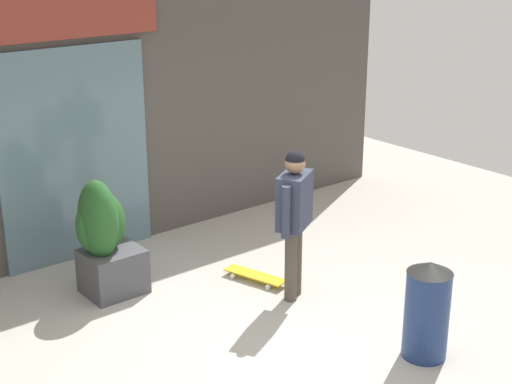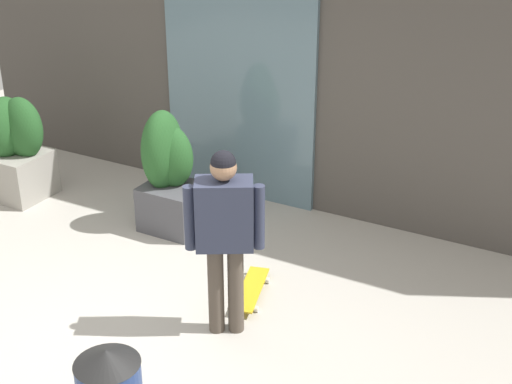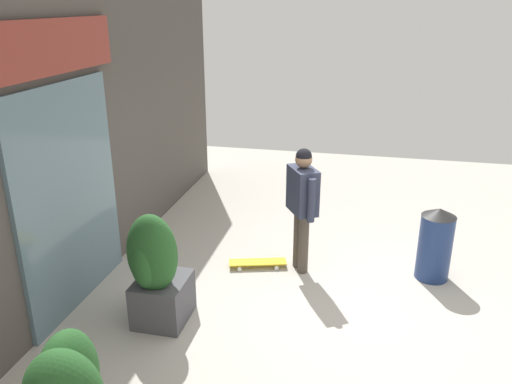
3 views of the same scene
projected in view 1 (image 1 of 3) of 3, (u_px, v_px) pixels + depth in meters
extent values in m
plane|color=#B2ADA3|center=(276.00, 334.00, 7.26)|extent=(12.00, 12.00, 0.00)
cube|color=#4C4742|center=(111.00, 101.00, 8.87)|extent=(8.43, 0.25, 3.50)
cube|color=slate|center=(75.00, 156.00, 8.60)|extent=(1.82, 0.06, 2.46)
cube|color=maroon|center=(75.00, 13.00, 8.14)|extent=(2.00, 0.05, 0.53)
cylinder|color=#4C4238|center=(291.00, 265.00, 7.80)|extent=(0.13, 0.13, 0.79)
cylinder|color=#4C4238|center=(296.00, 259.00, 7.94)|extent=(0.13, 0.13, 0.79)
cube|color=#2D3347|center=(294.00, 200.00, 7.65)|extent=(0.52, 0.45, 0.56)
cylinder|color=#2D3347|center=(286.00, 212.00, 7.42)|extent=(0.09, 0.09, 0.53)
cylinder|color=#2D3347|center=(302.00, 195.00, 7.90)|extent=(0.09, 0.09, 0.53)
sphere|color=#997051|center=(295.00, 163.00, 7.52)|extent=(0.21, 0.21, 0.21)
sphere|color=black|center=(295.00, 160.00, 7.51)|extent=(0.19, 0.19, 0.19)
cube|color=gold|center=(255.00, 275.00, 8.34)|extent=(0.38, 0.76, 0.02)
cylinder|color=silver|center=(232.00, 276.00, 8.40)|extent=(0.04, 0.06, 0.05)
cylinder|color=silver|center=(243.00, 270.00, 8.56)|extent=(0.04, 0.06, 0.05)
cylinder|color=silver|center=(268.00, 287.00, 8.15)|extent=(0.04, 0.06, 0.05)
cylinder|color=silver|center=(278.00, 280.00, 8.30)|extent=(0.04, 0.06, 0.05)
cube|color=#47474C|center=(113.00, 271.00, 8.03)|extent=(0.60, 0.53, 0.48)
ellipsoid|color=#235123|center=(98.00, 220.00, 7.78)|extent=(0.38, 0.53, 0.85)
ellipsoid|color=#235123|center=(101.00, 224.00, 7.86)|extent=(0.54, 0.38, 0.69)
cylinder|color=navy|center=(427.00, 315.00, 6.77)|extent=(0.40, 0.40, 0.82)
cone|color=black|center=(430.00, 267.00, 6.62)|extent=(0.41, 0.41, 0.10)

